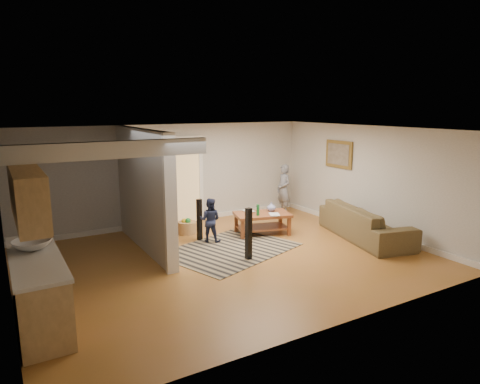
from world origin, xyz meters
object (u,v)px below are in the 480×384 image
Objects in this scene: speaker_right at (199,220)px; toy_basket at (187,227)px; coffee_table at (263,218)px; child at (283,214)px; tv_console at (153,205)px; speaker_left at (249,234)px; toddler at (210,241)px; sofa at (364,238)px.

speaker_right reaches higher than toy_basket.
coffee_table reaches higher than child.
tv_console is at bearing 165.42° from toy_basket.
tv_console is 2.63m from speaker_left.
child is at bearing 6.11° from toy_basket.
speaker_right reaches higher than coffee_table.
speaker_left reaches higher than coffee_table.
child is 3.04m from toddler.
speaker_left reaches higher than toddler.
child is at bearing 39.64° from coffee_table.
coffee_table is 1.44× the size of toddler.
speaker_left is (1.07, -2.39, -0.22)m from tv_console.
tv_console is at bearing -84.34° from child.
coffee_table is at bearing -28.33° from speaker_right.
speaker_right reaches higher than sofa.
toy_basket is at bearing 91.44° from speaker_left.
tv_console is at bearing -6.59° from toddler.
speaker_left reaches higher than toy_basket.
toy_basket is (-3.30, 2.37, 0.16)m from sofa.
speaker_right is at bearing -51.20° from tv_console.
sofa is 1.94× the size of tv_console.
toddler is at bearing 176.85° from coffee_table.
toddler is at bearing -77.35° from toy_basket.
child reaches higher than toddler.
tv_console is at bearing 71.48° from sofa.
toy_basket is 0.31× the size of child.
coffee_table is 1.38× the size of speaker_left.
coffee_table is at bearing 40.34° from speaker_left.
speaker_left is at bearing -132.42° from coffee_table.
tv_console reaches higher than speaker_left.
tv_console is (-4.04, 2.56, 0.73)m from sofa.
sofa is 1.83× the size of child.
toy_basket is (-0.04, 0.60, -0.31)m from speaker_right.
coffee_table is (-1.78, 1.47, 0.38)m from sofa.
child reaches higher than sofa.
toy_basket is (-0.34, 2.20, -0.35)m from speaker_left.
sofa is 3.48m from toddler.
sofa is at bearing -164.95° from toddler.
coffee_table is 3.27× the size of toy_basket.
child is (2.96, 0.92, -0.47)m from speaker_right.
speaker_left is 2.25m from toy_basket.
coffee_table is 1.07× the size of tv_console.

